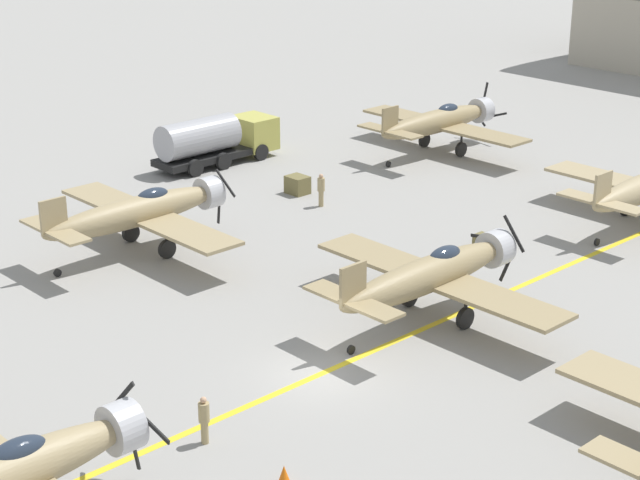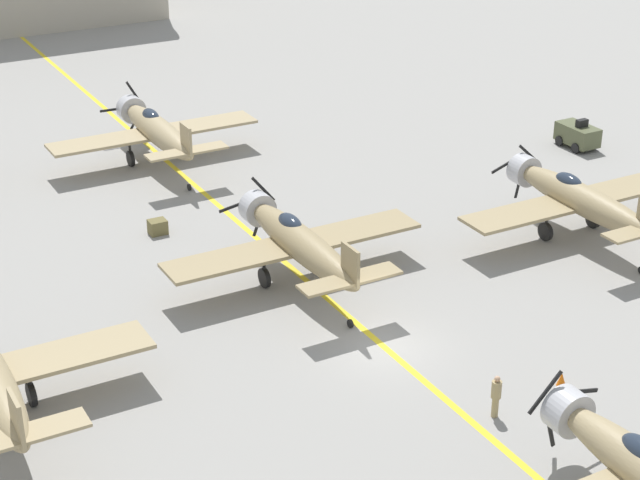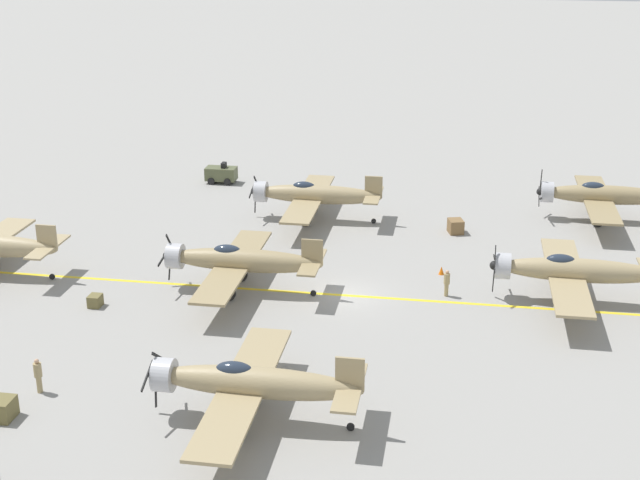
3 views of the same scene
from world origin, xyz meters
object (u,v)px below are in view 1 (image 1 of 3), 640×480
fuel_tanker (217,139)px  supply_crate_mid_lane (298,185)px  airplane_mid_left (140,211)px  airplane_mid_center (432,274)px  ground_crew_inspecting (204,418)px  airplane_far_left (440,121)px  traffic_cone (284,473)px  supply_crate_outboard (484,242)px  ground_crew_walking (321,189)px

fuel_tanker → supply_crate_mid_lane: fuel_tanker is taller
airplane_mid_left → airplane_mid_center: size_ratio=1.00×
airplane_mid_center → ground_crew_inspecting: airplane_mid_center is taller
airplane_far_left → traffic_cone: (20.80, -31.14, -1.74)m
fuel_tanker → supply_crate_outboard: bearing=1.2°
airplane_far_left → supply_crate_outboard: airplane_far_left is taller
airplane_mid_center → ground_crew_inspecting: (1.31, -12.51, -1.09)m
airplane_far_left → ground_crew_walking: airplane_far_left is taller
ground_crew_inspecting → airplane_far_left: bearing=118.9°
airplane_mid_left → ground_crew_walking: size_ratio=6.66×
supply_crate_mid_lane → fuel_tanker: bearing=177.6°
ground_crew_inspecting → supply_crate_outboard: size_ratio=1.98×
traffic_cone → airplane_mid_left: bearing=157.6°
fuel_tanker → traffic_cone: 34.43m
supply_crate_mid_lane → airplane_mid_left: bearing=-82.0°
ground_crew_walking → supply_crate_outboard: 10.04m
supply_crate_mid_lane → supply_crate_outboard: supply_crate_mid_lane is taller
airplane_mid_left → supply_crate_outboard: 16.31m
airplane_far_left → ground_crew_inspecting: size_ratio=7.14×
airplane_far_left → airplane_mid_center: size_ratio=1.00×
airplane_far_left → ground_crew_walking: bearing=-96.3°
ground_crew_walking → ground_crew_inspecting: bearing=-52.1°
airplane_far_left → supply_crate_mid_lane: airplane_far_left is taller
airplane_far_left → airplane_mid_left: size_ratio=1.00×
airplane_far_left → supply_crate_mid_lane: 12.01m
airplane_mid_center → supply_crate_mid_lane: size_ratio=10.12×
airplane_mid_center → fuel_tanker: (-23.60, 7.44, -0.50)m
airplane_far_left → airplane_mid_left: 23.28m
ground_crew_inspecting → traffic_cone: ground_crew_inspecting is taller
airplane_mid_center → ground_crew_walking: airplane_mid_center is taller
airplane_far_left → airplane_mid_left: airplane_far_left is taller
supply_crate_mid_lane → supply_crate_outboard: 12.46m
airplane_mid_center → traffic_cone: airplane_mid_center is taller
traffic_cone → ground_crew_inspecting: bearing=-173.1°
airplane_mid_left → traffic_cone: 20.79m
fuel_tanker → ground_crew_walking: bearing=-5.0°
airplane_far_left → airplane_mid_center: bearing=-67.7°
ground_crew_walking → ground_crew_inspecting: (14.82, -19.07, -0.07)m
airplane_far_left → ground_crew_inspecting: (17.39, -31.55, -1.09)m
ground_crew_walking → ground_crew_inspecting: size_ratio=1.07×
airplane_mid_center → fuel_tanker: bearing=152.8°
airplane_mid_left → supply_crate_outboard: size_ratio=14.10×
traffic_cone → supply_crate_outboard: bearing=112.6°
supply_crate_mid_lane → traffic_cone: bearing=-42.8°
airplane_mid_left → ground_crew_walking: (0.92, 10.75, -1.03)m
ground_crew_walking → airplane_far_left: bearing=101.6°
airplane_mid_left → traffic_cone: bearing=-40.3°
fuel_tanker → traffic_cone: fuel_tanker is taller
airplane_mid_left → ground_crew_inspecting: (15.74, -8.32, -1.09)m
ground_crew_inspecting → traffic_cone: 3.50m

